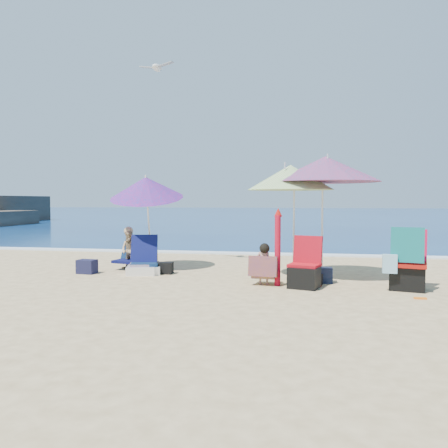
% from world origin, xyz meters
% --- Properties ---
extents(ground, '(120.00, 120.00, 0.00)m').
position_xyz_m(ground, '(0.00, 0.00, 0.00)').
color(ground, '#D8BC84').
rests_on(ground, ground).
extents(sea, '(120.00, 80.00, 0.12)m').
position_xyz_m(sea, '(0.00, 45.00, -0.05)').
color(sea, navy).
rests_on(sea, ground).
extents(foam, '(120.00, 0.50, 0.04)m').
position_xyz_m(foam, '(0.00, 5.10, 0.02)').
color(foam, white).
rests_on(foam, ground).
extents(umbrella_turquoise, '(2.89, 2.89, 2.51)m').
position_xyz_m(umbrella_turquoise, '(1.72, 1.28, 2.21)').
color(umbrella_turquoise, silver).
rests_on(umbrella_turquoise, ground).
extents(umbrella_striped, '(2.32, 2.32, 2.34)m').
position_xyz_m(umbrella_striped, '(1.03, 1.20, 2.04)').
color(umbrella_striped, silver).
rests_on(umbrella_striped, ground).
extents(umbrella_blue, '(1.86, 1.92, 2.29)m').
position_xyz_m(umbrella_blue, '(-2.24, 1.77, 1.87)').
color(umbrella_blue, silver).
rests_on(umbrella_blue, ground).
extents(furled_umbrella, '(0.17, 0.19, 1.44)m').
position_xyz_m(furled_umbrella, '(0.83, 0.32, 0.79)').
color(furled_umbrella, '#B00C21').
rests_on(furled_umbrella, ground).
extents(chair_navy, '(0.76, 0.89, 0.82)m').
position_xyz_m(chair_navy, '(-2.11, 1.17, 0.22)').
color(chair_navy, '#0C2243').
rests_on(chair_navy, ground).
extents(chair_rainbow, '(0.79, 0.84, 0.80)m').
position_xyz_m(chair_rainbow, '(-2.07, 1.22, 0.21)').
color(chair_rainbow, '#CC484A').
rests_on(chair_rainbow, ground).
extents(camp_chair_left, '(0.65, 0.70, 0.93)m').
position_xyz_m(camp_chair_left, '(1.33, 0.22, 0.28)').
color(camp_chair_left, red).
rests_on(camp_chair_left, ground).
extents(camp_chair_right, '(0.84, 0.77, 1.12)m').
position_xyz_m(camp_chair_right, '(3.11, 0.32, 0.40)').
color(camp_chair_right, '#9F130B').
rests_on(camp_chair_right, ground).
extents(person_center, '(0.55, 0.50, 0.79)m').
position_xyz_m(person_center, '(0.57, 0.33, 0.38)').
color(person_center, tan).
rests_on(person_center, ground).
extents(person_left, '(0.64, 0.82, 0.97)m').
position_xyz_m(person_left, '(-2.64, 1.76, 0.44)').
color(person_left, tan).
rests_on(person_left, ground).
extents(bag_navy_a, '(0.41, 0.31, 0.30)m').
position_xyz_m(bag_navy_a, '(-3.31, 0.98, 0.15)').
color(bag_navy_a, '#171833').
rests_on(bag_navy_a, ground).
extents(bag_black_a, '(0.35, 0.27, 0.25)m').
position_xyz_m(bag_black_a, '(-1.64, 1.25, 0.12)').
color(bag_black_a, black).
rests_on(bag_black_a, ground).
extents(bag_tan, '(0.32, 0.24, 0.26)m').
position_xyz_m(bag_tan, '(1.15, 0.83, 0.13)').
color(bag_tan, tan).
rests_on(bag_tan, ground).
extents(bag_navy_b, '(0.39, 0.29, 0.29)m').
position_xyz_m(bag_navy_b, '(1.66, 0.78, 0.15)').
color(bag_navy_b, '#182036').
rests_on(bag_navy_b, ground).
extents(bag_black_b, '(0.28, 0.22, 0.20)m').
position_xyz_m(bag_black_b, '(1.53, 0.54, 0.10)').
color(bag_black_b, black).
rests_on(bag_black_b, ground).
extents(orange_item, '(0.19, 0.09, 0.03)m').
position_xyz_m(orange_item, '(3.16, -0.43, 0.01)').
color(orange_item, orange).
rests_on(orange_item, ground).
extents(seagull, '(0.90, 0.47, 0.16)m').
position_xyz_m(seagull, '(-2.16, 2.34, 4.71)').
color(seagull, silver).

